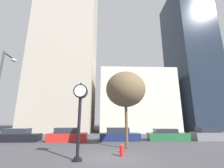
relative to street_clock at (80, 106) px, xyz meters
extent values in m
plane|color=#424247|center=(2.13, 0.77, -3.03)|extent=(200.00, 200.00, 0.00)
cube|color=#ADA393|center=(-8.11, 24.77, 15.72)|extent=(13.46, 12.00, 37.49)
cube|color=beige|center=(8.14, 24.77, 3.35)|extent=(15.35, 12.00, 12.76)
cube|color=#1E2838|center=(22.26, 24.77, 14.45)|extent=(8.23, 12.00, 34.95)
cylinder|color=black|center=(0.00, 0.00, -2.97)|extent=(0.55, 0.55, 0.12)
cylinder|color=black|center=(0.00, 0.00, -2.86)|extent=(0.37, 0.37, 0.10)
cylinder|color=black|center=(0.00, 0.00, -1.16)|extent=(0.18, 0.18, 3.31)
cylinder|color=black|center=(0.00, 0.00, 0.92)|extent=(0.85, 0.38, 0.85)
cylinder|color=white|center=(0.00, -0.20, 0.92)|extent=(0.70, 0.02, 0.70)
cylinder|color=white|center=(0.00, 0.20, 0.92)|extent=(0.70, 0.02, 0.70)
sphere|color=black|center=(0.00, 0.00, 1.41)|extent=(0.12, 0.12, 0.12)
cube|color=black|center=(-8.09, 8.68, -2.63)|extent=(4.52, 1.91, 0.81)
cube|color=#232833|center=(-8.31, 8.67, -1.93)|extent=(2.50, 1.65, 0.58)
cube|color=red|center=(-2.65, 8.58, -2.59)|extent=(4.32, 2.12, 0.88)
cube|color=#232833|center=(-2.86, 8.57, -1.85)|extent=(2.40, 1.80, 0.59)
cube|color=#19234C|center=(3.17, 8.97, -2.61)|extent=(4.64, 1.87, 0.84)
cube|color=#232833|center=(2.94, 8.96, -1.88)|extent=(2.57, 1.60, 0.63)
cube|color=#236038|center=(8.77, 8.96, -2.61)|extent=(4.59, 2.16, 0.85)
cube|color=#232833|center=(8.55, 8.97, -1.95)|extent=(2.56, 1.81, 0.48)
cube|color=slate|center=(13.76, 8.77, -2.58)|extent=(4.08, 1.81, 0.90)
cube|color=#232833|center=(13.56, 8.77, -1.83)|extent=(2.25, 1.57, 0.61)
cylinder|color=red|center=(2.61, 1.09, -2.75)|extent=(0.26, 0.26, 0.56)
sphere|color=red|center=(2.61, 1.09, -2.43)|extent=(0.25, 0.25, 0.25)
cylinder|color=red|center=(2.40, 1.09, -2.73)|extent=(0.17, 0.09, 0.09)
cylinder|color=red|center=(2.83, 1.09, -2.73)|extent=(0.17, 0.09, 0.09)
cylinder|color=#38383D|center=(-5.74, 1.51, 3.89)|extent=(0.11, 1.20, 0.11)
ellipsoid|color=silver|center=(-5.74, 2.11, 3.79)|extent=(0.36, 0.60, 0.24)
cylinder|color=brown|center=(3.31, 3.88, -1.08)|extent=(0.24, 0.24, 3.89)
ellipsoid|color=brown|center=(3.31, 3.88, 1.91)|extent=(3.51, 3.51, 3.15)
camera|label=1|loc=(1.59, -9.18, -0.89)|focal=24.00mm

